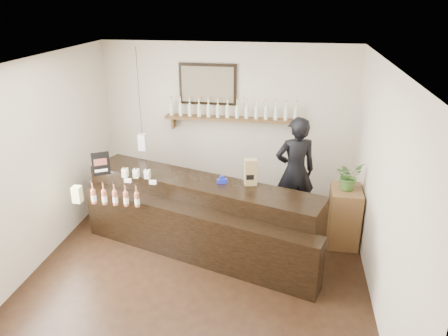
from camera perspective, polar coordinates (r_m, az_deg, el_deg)
ground at (r=6.25m, az=-3.11°, el=-12.87°), size 5.00×5.00×0.00m
room_shell at (r=5.46m, az=-3.47°, el=1.98°), size 5.00×5.00×5.00m
back_wall_decor at (r=7.71m, az=-0.69°, el=8.31°), size 2.66×0.96×1.69m
counter at (r=6.49m, az=-3.30°, el=-6.47°), size 3.67×2.10×1.19m
promo_sign at (r=6.74m, az=-15.79°, el=0.54°), size 0.23×0.15×0.36m
paper_bag at (r=6.17m, az=3.51°, el=-0.53°), size 0.20×0.16×0.38m
tape_dispenser at (r=6.25m, az=-0.26°, el=-1.63°), size 0.15×0.09×0.12m
side_cabinet at (r=6.84m, az=15.39°, el=-6.05°), size 0.45×0.61×0.89m
potted_plant at (r=6.57m, az=15.95°, el=-1.01°), size 0.50×0.49×0.42m
shopkeeper at (r=7.03m, az=9.31°, el=0.44°), size 0.86×0.69×2.05m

